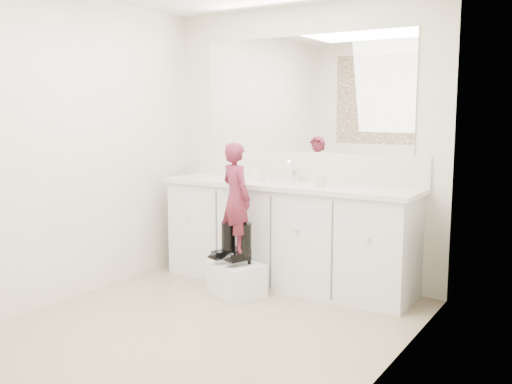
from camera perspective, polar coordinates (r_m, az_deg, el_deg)
The scene contains 16 objects.
floor at distance 4.08m, azimuth -5.55°, elevation -13.44°, with size 3.00×3.00×0.00m, color #877758.
wall_back at distance 5.07m, azimuth 4.69°, elevation 4.74°, with size 2.60×2.60×0.00m, color beige.
wall_left at distance 4.71m, azimuth -18.41°, elevation 4.11°, with size 3.00×3.00×0.00m, color beige.
wall_right at distance 3.18m, azimuth 13.07°, elevation 2.60°, with size 3.00×3.00×0.00m, color beige.
vanity_cabinet at distance 4.94m, azimuth 3.11°, elevation -4.43°, with size 2.20×0.55×0.85m, color silver.
countertop at distance 4.85m, azimuth 3.06°, elevation 0.68°, with size 2.28×0.58×0.04m, color beige.
backsplash at distance 5.07m, azimuth 4.59°, elevation 2.65°, with size 2.28×0.03×0.25m, color beige.
mirror at distance 5.05m, azimuth 4.68°, elevation 9.72°, with size 2.00×0.02×1.00m, color white.
faucet at distance 4.98m, azimuth 3.99°, elevation 1.69°, with size 0.08×0.08×0.10m, color silver.
cup at distance 4.62m, azimuth 6.50°, elevation 1.12°, with size 0.10×0.10×0.09m, color beige.
soap_bottle at distance 4.99m, azimuth 0.29°, elevation 2.18°, with size 0.08×0.08×0.18m, color silver.
step_stool at distance 4.72m, azimuth -1.96°, elevation -8.69°, with size 0.41×0.34×0.26m, color silver.
boot_left at distance 4.69m, azimuth -2.74°, elevation -5.01°, with size 0.13×0.23×0.34m, color black, non-canonical shape.
boot_right at distance 4.60m, azimuth -1.20°, elevation -5.24°, with size 0.13×0.23×0.34m, color black, non-canonical shape.
toddler at distance 4.57m, azimuth -2.00°, elevation -0.58°, with size 0.32×0.21×0.89m, color #972E44.
toothbrush at distance 4.49m, azimuth -1.54°, elevation 0.64°, with size 0.01×0.01×0.14m, color #D4529C.
Camera 1 is at (2.33, -3.00, 1.49)m, focal length 40.00 mm.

